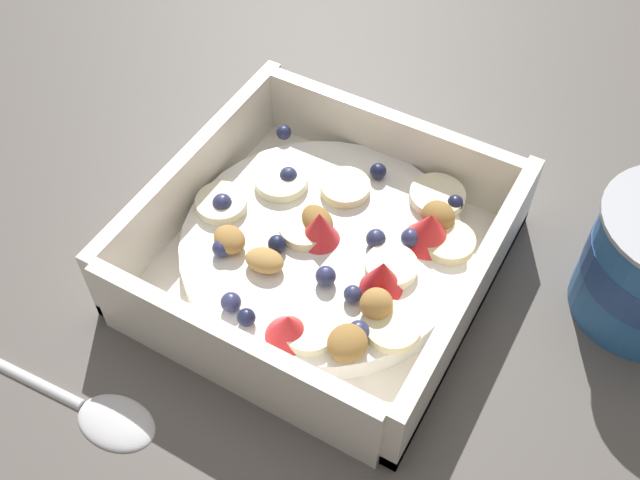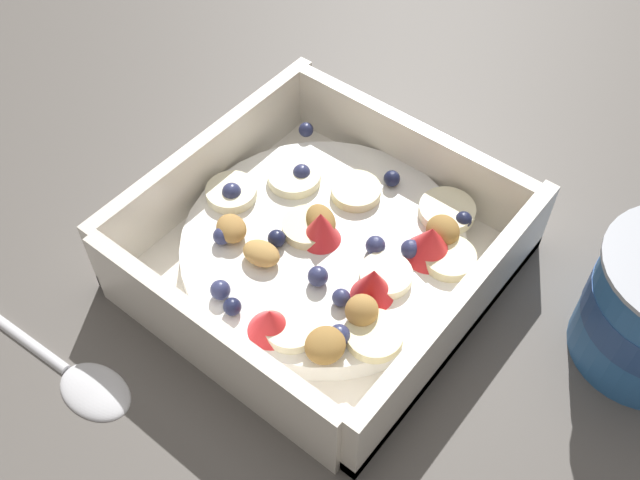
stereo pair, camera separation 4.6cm
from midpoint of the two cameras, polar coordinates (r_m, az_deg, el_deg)
name	(u,v)px [view 2 (the right image)]	position (r m, az deg, el deg)	size (l,w,h in m)	color
ground_plane	(314,259)	(0.49, 2.24, -1.65)	(2.40, 2.40, 0.00)	#56514C
fruit_bowl	(323,252)	(0.47, 3.06, -1.14)	(0.21, 0.21, 0.06)	white
spoon	(62,365)	(0.46, -16.56, -9.38)	(0.03, 0.17, 0.01)	silver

